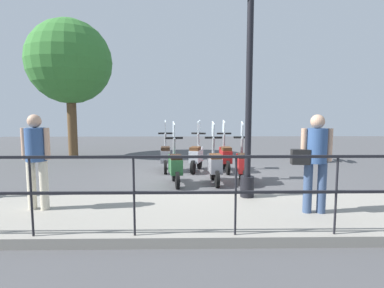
{
  "coord_description": "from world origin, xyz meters",
  "views": [
    {
      "loc": [
        -8.03,
        0.64,
        1.77
      ],
      "look_at": [
        0.2,
        0.5,
        0.9
      ],
      "focal_mm": 28.0,
      "sensor_mm": 36.0,
      "label": 1
    }
  ],
  "objects_px": {
    "tree_large": "(70,62)",
    "scooter_near_2": "(175,165)",
    "pedestrian_with_bag": "(315,156)",
    "scooter_near_1": "(215,164)",
    "potted_palm": "(315,150)",
    "scooter_far_2": "(166,155)",
    "scooter_far_0": "(225,156)",
    "scooter_near_0": "(243,164)",
    "pedestrian_distant": "(36,154)",
    "lamp_post_near": "(249,93)",
    "scooter_far_1": "(196,156)"
  },
  "relations": [
    {
      "from": "tree_large",
      "to": "scooter_near_2",
      "type": "relative_size",
      "value": 3.47
    },
    {
      "from": "pedestrian_with_bag",
      "to": "scooter_near_1",
      "type": "height_order",
      "value": "pedestrian_with_bag"
    },
    {
      "from": "potted_palm",
      "to": "scooter_near_1",
      "type": "bearing_deg",
      "value": 129.65
    },
    {
      "from": "scooter_far_2",
      "to": "scooter_far_0",
      "type": "bearing_deg",
      "value": -96.84
    },
    {
      "from": "scooter_far_2",
      "to": "scooter_near_0",
      "type": "bearing_deg",
      "value": -130.35
    },
    {
      "from": "pedestrian_distant",
      "to": "tree_large",
      "type": "distance_m",
      "value": 7.8
    },
    {
      "from": "tree_large",
      "to": "scooter_near_1",
      "type": "height_order",
      "value": "tree_large"
    },
    {
      "from": "lamp_post_near",
      "to": "tree_large",
      "type": "relative_size",
      "value": 0.83
    },
    {
      "from": "pedestrian_distant",
      "to": "scooter_near_0",
      "type": "relative_size",
      "value": 1.03
    },
    {
      "from": "scooter_far_0",
      "to": "pedestrian_with_bag",
      "type": "bearing_deg",
      "value": -170.58
    },
    {
      "from": "pedestrian_with_bag",
      "to": "scooter_near_1",
      "type": "bearing_deg",
      "value": 32.37
    },
    {
      "from": "scooter_far_2",
      "to": "pedestrian_distant",
      "type": "bearing_deg",
      "value": 151.29
    },
    {
      "from": "scooter_near_1",
      "to": "scooter_near_2",
      "type": "xyz_separation_m",
      "value": [
        -0.11,
        0.97,
        0.0
      ]
    },
    {
      "from": "tree_large",
      "to": "scooter_near_0",
      "type": "xyz_separation_m",
      "value": [
        -4.6,
        -5.97,
        -3.22
      ]
    },
    {
      "from": "pedestrian_with_bag",
      "to": "scooter_far_1",
      "type": "xyz_separation_m",
      "value": [
        4.18,
        1.76,
        -0.6
      ]
    },
    {
      "from": "pedestrian_with_bag",
      "to": "scooter_far_2",
      "type": "bearing_deg",
      "value": 37.76
    },
    {
      "from": "tree_large",
      "to": "pedestrian_with_bag",
      "type": "bearing_deg",
      "value": -137.83
    },
    {
      "from": "scooter_near_0",
      "to": "scooter_near_1",
      "type": "distance_m",
      "value": 0.71
    },
    {
      "from": "pedestrian_distant",
      "to": "scooter_far_1",
      "type": "bearing_deg",
      "value": 150.68
    },
    {
      "from": "scooter_near_0",
      "to": "scooter_far_0",
      "type": "height_order",
      "value": "same"
    },
    {
      "from": "scooter_near_0",
      "to": "scooter_near_2",
      "type": "height_order",
      "value": "same"
    },
    {
      "from": "potted_palm",
      "to": "pedestrian_with_bag",
      "type": "bearing_deg",
      "value": 156.54
    },
    {
      "from": "scooter_near_0",
      "to": "scooter_far_2",
      "type": "height_order",
      "value": "same"
    },
    {
      "from": "pedestrian_with_bag",
      "to": "scooter_far_0",
      "type": "bearing_deg",
      "value": 17.51
    },
    {
      "from": "tree_large",
      "to": "scooter_near_1",
      "type": "relative_size",
      "value": 3.47
    },
    {
      "from": "scooter_near_1",
      "to": "scooter_far_2",
      "type": "bearing_deg",
      "value": 37.19
    },
    {
      "from": "scooter_near_0",
      "to": "tree_large",
      "type": "bearing_deg",
      "value": 56.64
    },
    {
      "from": "scooter_far_1",
      "to": "lamp_post_near",
      "type": "bearing_deg",
      "value": -149.23
    },
    {
      "from": "lamp_post_near",
      "to": "scooter_far_0",
      "type": "height_order",
      "value": "lamp_post_near"
    },
    {
      "from": "lamp_post_near",
      "to": "scooter_far_2",
      "type": "relative_size",
      "value": 2.88
    },
    {
      "from": "scooter_near_2",
      "to": "pedestrian_distant",
      "type": "bearing_deg",
      "value": 127.48
    },
    {
      "from": "scooter_near_1",
      "to": "scooter_far_0",
      "type": "relative_size",
      "value": 1.0
    },
    {
      "from": "pedestrian_with_bag",
      "to": "scooter_far_0",
      "type": "xyz_separation_m",
      "value": [
        4.12,
        0.9,
        -0.6
      ]
    },
    {
      "from": "potted_palm",
      "to": "scooter_far_1",
      "type": "height_order",
      "value": "scooter_far_1"
    },
    {
      "from": "scooter_near_0",
      "to": "scooter_near_2",
      "type": "distance_m",
      "value": 1.69
    },
    {
      "from": "pedestrian_with_bag",
      "to": "scooter_near_2",
      "type": "height_order",
      "value": "pedestrian_with_bag"
    },
    {
      "from": "lamp_post_near",
      "to": "scooter_far_1",
      "type": "height_order",
      "value": "lamp_post_near"
    },
    {
      "from": "potted_palm",
      "to": "scooter_near_1",
      "type": "height_order",
      "value": "scooter_near_1"
    },
    {
      "from": "scooter_near_1",
      "to": "scooter_far_0",
      "type": "xyz_separation_m",
      "value": [
        1.48,
        -0.46,
        0.0
      ]
    },
    {
      "from": "scooter_near_1",
      "to": "scooter_far_1",
      "type": "height_order",
      "value": "same"
    },
    {
      "from": "pedestrian_distant",
      "to": "tree_large",
      "type": "xyz_separation_m",
      "value": [
        7.04,
        2.07,
        2.63
      ]
    },
    {
      "from": "potted_palm",
      "to": "scooter_near_2",
      "type": "height_order",
      "value": "scooter_near_2"
    },
    {
      "from": "tree_large",
      "to": "pedestrian_distant",
      "type": "bearing_deg",
      "value": -163.64
    },
    {
      "from": "lamp_post_near",
      "to": "scooter_near_0",
      "type": "distance_m",
      "value": 2.41
    },
    {
      "from": "lamp_post_near",
      "to": "scooter_near_2",
      "type": "bearing_deg",
      "value": 42.26
    },
    {
      "from": "scooter_far_1",
      "to": "pedestrian_distant",
      "type": "bearing_deg",
      "value": 160.44
    },
    {
      "from": "scooter_far_2",
      "to": "lamp_post_near",
      "type": "bearing_deg",
      "value": -154.85
    },
    {
      "from": "scooter_near_1",
      "to": "tree_large",
      "type": "bearing_deg",
      "value": 45.36
    },
    {
      "from": "potted_palm",
      "to": "scooter_far_1",
      "type": "xyz_separation_m",
      "value": [
        -1.68,
        4.31,
        0.04
      ]
    },
    {
      "from": "scooter_far_1",
      "to": "scooter_far_2",
      "type": "xyz_separation_m",
      "value": [
        0.03,
        0.93,
        0.0
      ]
    }
  ]
}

